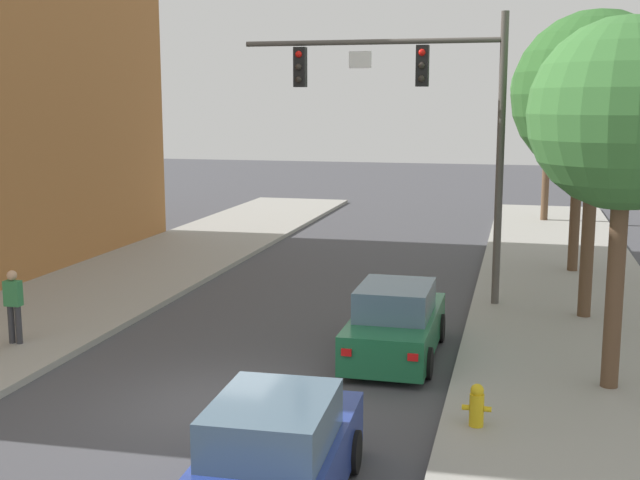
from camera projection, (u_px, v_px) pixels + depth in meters
ground_plane at (217, 406)px, 14.66m from camera, size 120.00×120.00×0.00m
sidewalk_right at (596, 437)px, 13.10m from camera, size 5.00×60.00×0.15m
traffic_signal_mast at (425, 104)px, 21.13m from camera, size 6.92×0.38×7.50m
car_lead_green at (396, 324)px, 17.38m from camera, size 1.85×4.25×1.60m
car_following_blue at (275, 460)px, 10.78m from camera, size 1.96×4.30×1.60m
pedestrian_sidewalk_left_walker at (14, 303)px, 17.80m from camera, size 0.36×0.22×1.64m
fire_hydrant at (477, 405)px, 13.31m from camera, size 0.48×0.24×0.72m
street_tree_nearest at (626, 116)px, 14.39m from camera, size 3.44×3.44×6.76m
street_tree_second at (596, 95)px, 19.34m from camera, size 3.97×3.97×7.42m
street_tree_third at (581, 102)px, 24.87m from camera, size 4.04×4.04×7.29m
street_tree_farthest at (550, 89)px, 35.84m from camera, size 3.42×3.42×7.57m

